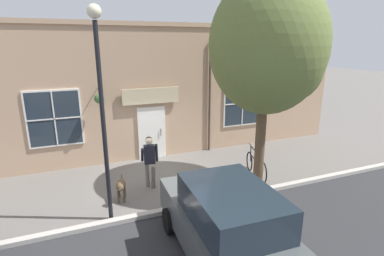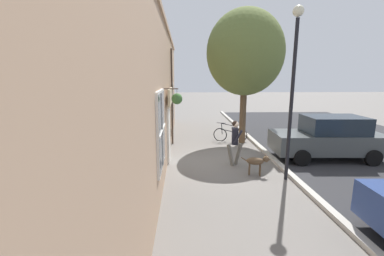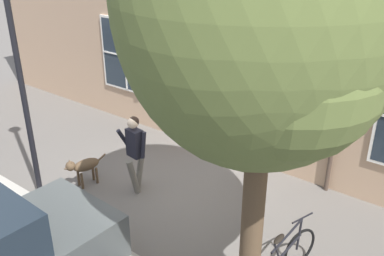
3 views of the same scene
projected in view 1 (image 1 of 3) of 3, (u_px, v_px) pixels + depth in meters
name	position (u px, v px, depth m)	size (l,w,h in m)	color
ground_plane	(161.00, 180.00, 10.15)	(90.00, 90.00, 0.00)	#66605B
storefront_facade	(143.00, 93.00, 11.53)	(0.95, 18.00, 5.24)	tan
pedestrian_walking	(150.00, 157.00, 9.41)	(0.63, 0.59, 1.70)	#6B665B
dog_on_leash	(121.00, 186.00, 8.69)	(0.98, 0.40, 0.72)	brown
street_tree_by_curb	(269.00, 49.00, 8.75)	(3.70, 3.33, 6.45)	brown
leaning_bicycle	(256.00, 165.00, 10.44)	(1.72, 0.36, 1.00)	black
parked_car_mid_block	(227.00, 225.00, 6.16)	(4.36, 2.06, 1.75)	#474C4C
street_lamp	(101.00, 90.00, 6.99)	(0.32, 0.32, 5.31)	black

